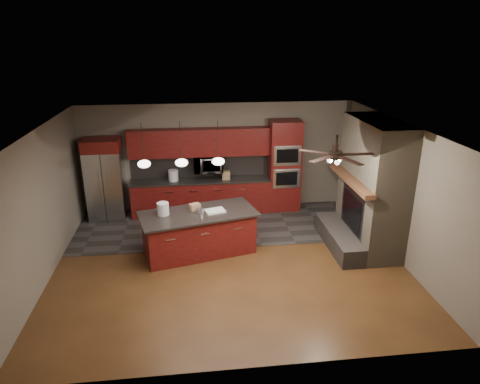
{
  "coord_description": "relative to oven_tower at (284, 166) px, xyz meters",
  "views": [
    {
      "loc": [
        -0.7,
        -7.74,
        4.45
      ],
      "look_at": [
        0.29,
        0.6,
        1.31
      ],
      "focal_mm": 32.0,
      "sensor_mm": 36.0,
      "label": 1
    }
  ],
  "objects": [
    {
      "name": "back_cabinetry",
      "position": [
        -2.18,
        0.05,
        -0.3
      ],
      "size": [
        3.59,
        0.64,
        2.2
      ],
      "color": "maroon",
      "rests_on": "ground"
    },
    {
      "name": "white_bucket",
      "position": [
        -3.02,
        -2.2,
        -0.14
      ],
      "size": [
        0.25,
        0.25,
        0.26
      ],
      "primitive_type": "cylinder",
      "rotation": [
        0.0,
        0.0,
        -0.02
      ],
      "color": "silver",
      "rests_on": "kitchen_island"
    },
    {
      "name": "back_wall",
      "position": [
        -1.7,
        0.31,
        0.21
      ],
      "size": [
        7.0,
        0.02,
        2.8
      ],
      "primitive_type": "cube",
      "color": "#706959",
      "rests_on": "ground"
    },
    {
      "name": "ground",
      "position": [
        -1.7,
        -2.69,
        -1.19
      ],
      "size": [
        7.0,
        7.0,
        0.0
      ],
      "primitive_type": "plane",
      "color": "brown",
      "rests_on": "ground"
    },
    {
      "name": "ceiling",
      "position": [
        -1.7,
        -2.69,
        1.61
      ],
      "size": [
        7.0,
        6.0,
        0.02
      ],
      "primitive_type": "cube",
      "color": "white",
      "rests_on": "back_wall"
    },
    {
      "name": "refrigerator",
      "position": [
        -4.53,
        -0.07,
        -0.16
      ],
      "size": [
        0.88,
        0.75,
        2.06
      ],
      "color": "silver",
      "rests_on": "ground"
    },
    {
      "name": "left_wall",
      "position": [
        -5.2,
        -2.69,
        0.21
      ],
      "size": [
        0.02,
        6.0,
        2.8
      ],
      "primitive_type": "cube",
      "color": "#706959",
      "rests_on": "ground"
    },
    {
      "name": "right_wall",
      "position": [
        1.8,
        -2.69,
        0.21
      ],
      "size": [
        0.02,
        6.0,
        2.8
      ],
      "primitive_type": "cube",
      "color": "#706959",
      "rests_on": "ground"
    },
    {
      "name": "cardboard_box",
      "position": [
        -2.37,
        -2.02,
        -0.2
      ],
      "size": [
        0.26,
        0.22,
        0.14
      ],
      "primitive_type": "cube",
      "rotation": [
        0.0,
        0.0,
        0.38
      ],
      "color": "#A67955",
      "rests_on": "kitchen_island"
    },
    {
      "name": "counter_box",
      "position": [
        -1.53,
        -0.04,
        -0.18
      ],
      "size": [
        0.21,
        0.17,
        0.22
      ],
      "primitive_type": "cube",
      "rotation": [
        0.0,
        0.0,
        -0.06
      ],
      "color": "#9A7D4F",
      "rests_on": "back_cabinetry"
    },
    {
      "name": "oven_tower",
      "position": [
        0.0,
        0.0,
        0.0
      ],
      "size": [
        0.8,
        0.63,
        2.38
      ],
      "color": "maroon",
      "rests_on": "ground"
    },
    {
      "name": "kitchen_island",
      "position": [
        -2.3,
        -2.19,
        -0.73
      ],
      "size": [
        2.6,
        1.65,
        0.92
      ],
      "rotation": [
        0.0,
        0.0,
        0.25
      ],
      "color": "maroon",
      "rests_on": "ground"
    },
    {
      "name": "pendant_right",
      "position": [
        -1.85,
        -1.99,
        0.77
      ],
      "size": [
        0.26,
        0.26,
        0.92
      ],
      "color": "black",
      "rests_on": "ceiling"
    },
    {
      "name": "slate_tile_patch",
      "position": [
        -1.7,
        -0.89,
        -1.19
      ],
      "size": [
        7.0,
        2.4,
        0.01
      ],
      "primitive_type": "cube",
      "color": "#353230",
      "rests_on": "ground"
    },
    {
      "name": "counter_bucket",
      "position": [
        -2.87,
        0.01,
        -0.15
      ],
      "size": [
        0.3,
        0.3,
        0.28
      ],
      "primitive_type": "cylinder",
      "rotation": [
        0.0,
        0.0,
        0.25
      ],
      "color": "silver",
      "rests_on": "back_cabinetry"
    },
    {
      "name": "fireplace_column",
      "position": [
        1.34,
        -2.29,
        0.11
      ],
      "size": [
        1.3,
        2.1,
        2.8
      ],
      "color": "#6A5F4C",
      "rests_on": "ground"
    },
    {
      "name": "ceiling_fan",
      "position": [
        0.1,
        -3.49,
        1.27
      ],
      "size": [
        1.27,
        1.33,
        0.41
      ],
      "color": "black",
      "rests_on": "ceiling"
    },
    {
      "name": "paint_tray",
      "position": [
        -1.95,
        -2.18,
        -0.25
      ],
      "size": [
        0.45,
        0.37,
        0.04
      ],
      "primitive_type": "cube",
      "rotation": [
        0.0,
        0.0,
        0.27
      ],
      "color": "white",
      "rests_on": "kitchen_island"
    },
    {
      "name": "paint_can",
      "position": [
        -2.26,
        -2.24,
        -0.22
      ],
      "size": [
        0.22,
        0.22,
        0.11
      ],
      "primitive_type": "cylinder",
      "rotation": [
        0.0,
        0.0,
        0.6
      ],
      "color": "silver",
      "rests_on": "kitchen_island"
    },
    {
      "name": "microwave",
      "position": [
        -1.98,
        0.06,
        0.11
      ],
      "size": [
        0.73,
        0.41,
        0.5
      ],
      "primitive_type": "imported",
      "color": "silver",
      "rests_on": "back_cabinetry"
    },
    {
      "name": "pendant_left",
      "position": [
        -3.35,
        -1.99,
        0.77
      ],
      "size": [
        0.26,
        0.26,
        0.92
      ],
      "color": "black",
      "rests_on": "ceiling"
    },
    {
      "name": "pendant_center",
      "position": [
        -2.6,
        -1.99,
        0.77
      ],
      "size": [
        0.26,
        0.26,
        0.92
      ],
      "color": "black",
      "rests_on": "ceiling"
    }
  ]
}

